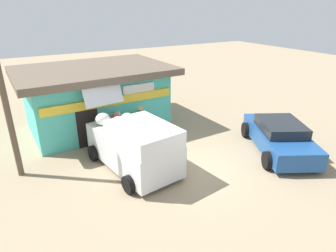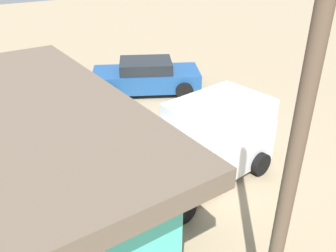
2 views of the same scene
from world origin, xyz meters
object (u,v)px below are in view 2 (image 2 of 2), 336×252
object	(u,v)px
delivery_van	(201,143)
parked_sedan	(146,77)
vendor_standing	(106,145)
paint_bucket	(83,160)
unloaded_banana_pile	(86,229)
customer_bending	(130,170)

from	to	relation	value
delivery_van	parked_sedan	distance (m)	5.94
parked_sedan	vendor_standing	distance (m)	5.81
paint_bucket	vendor_standing	bearing A→B (deg)	-155.55
vendor_standing	unloaded_banana_pile	xyz separation A→B (m)	(-1.67, 1.25, -0.74)
parked_sedan	vendor_standing	xyz separation A→B (m)	(-4.48, 3.68, 0.32)
delivery_van	paint_bucket	xyz separation A→B (m)	(2.02, 2.36, -0.76)
delivery_van	vendor_standing	xyz separation A→B (m)	(1.21, 1.99, -0.01)
delivery_van	vendor_standing	world-z (taller)	delivery_van
delivery_van	paint_bucket	world-z (taller)	delivery_van
unloaded_banana_pile	delivery_van	bearing A→B (deg)	-81.95
delivery_van	paint_bucket	bearing A→B (deg)	49.46
unloaded_banana_pile	customer_bending	bearing A→B (deg)	-70.99
unloaded_banana_pile	paint_bucket	size ratio (longest dim) A/B	2.58
delivery_van	unloaded_banana_pile	world-z (taller)	delivery_van
delivery_van	parked_sedan	bearing A→B (deg)	-16.54
vendor_standing	unloaded_banana_pile	world-z (taller)	vendor_standing
vendor_standing	paint_bucket	bearing A→B (deg)	24.45
parked_sedan	paint_bucket	world-z (taller)	parked_sedan
delivery_van	parked_sedan	xyz separation A→B (m)	(5.69, -1.69, -0.33)
delivery_van	vendor_standing	bearing A→B (deg)	58.72
parked_sedan	vendor_standing	size ratio (longest dim) A/B	2.76
paint_bucket	unloaded_banana_pile	bearing A→B (deg)	160.45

